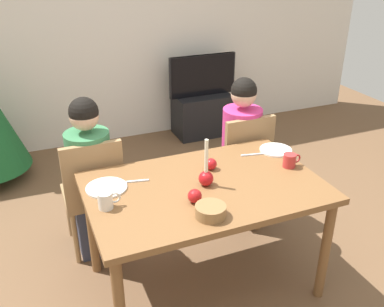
% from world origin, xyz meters
% --- Properties ---
extents(ground_plane, '(7.68, 7.68, 0.00)m').
position_xyz_m(ground_plane, '(0.00, 0.00, 0.00)').
color(ground_plane, brown).
extents(back_wall, '(6.40, 0.10, 2.60)m').
position_xyz_m(back_wall, '(0.00, 2.60, 1.30)').
color(back_wall, silver).
rests_on(back_wall, ground).
extents(dining_table, '(1.40, 0.90, 0.75)m').
position_xyz_m(dining_table, '(0.00, 0.00, 0.67)').
color(dining_table, brown).
rests_on(dining_table, ground).
extents(chair_left, '(0.40, 0.40, 0.90)m').
position_xyz_m(chair_left, '(-0.57, 0.61, 0.51)').
color(chair_left, '#99754C').
rests_on(chair_left, ground).
extents(chair_right, '(0.40, 0.40, 0.90)m').
position_xyz_m(chair_right, '(0.59, 0.61, 0.51)').
color(chair_right, '#99754C').
rests_on(chair_right, ground).
extents(person_left_child, '(0.30, 0.30, 1.17)m').
position_xyz_m(person_left_child, '(-0.57, 0.64, 0.57)').
color(person_left_child, '#33384C').
rests_on(person_left_child, ground).
extents(person_right_child, '(0.30, 0.30, 1.17)m').
position_xyz_m(person_right_child, '(0.59, 0.64, 0.57)').
color(person_right_child, '#33384C').
rests_on(person_right_child, ground).
extents(tv_stand, '(0.64, 0.40, 0.48)m').
position_xyz_m(tv_stand, '(0.99, 2.30, 0.24)').
color(tv_stand, black).
rests_on(tv_stand, ground).
extents(tv, '(0.79, 0.05, 0.46)m').
position_xyz_m(tv, '(0.99, 2.30, 0.71)').
color(tv, black).
rests_on(tv, tv_stand).
extents(candle_centerpiece, '(0.09, 0.09, 0.30)m').
position_xyz_m(candle_centerpiece, '(0.01, -0.00, 0.81)').
color(candle_centerpiece, red).
rests_on(candle_centerpiece, dining_table).
extents(plate_left, '(0.24, 0.24, 0.01)m').
position_xyz_m(plate_left, '(-0.55, 0.18, 0.76)').
color(plate_left, white).
rests_on(plate_left, dining_table).
extents(plate_right, '(0.22, 0.22, 0.01)m').
position_xyz_m(plate_right, '(0.65, 0.25, 0.76)').
color(plate_right, white).
rests_on(plate_right, dining_table).
extents(mug_left, '(0.13, 0.08, 0.10)m').
position_xyz_m(mug_left, '(-0.59, -0.02, 0.80)').
color(mug_left, silver).
rests_on(mug_left, dining_table).
extents(mug_right, '(0.12, 0.08, 0.09)m').
position_xyz_m(mug_right, '(0.60, 0.01, 0.79)').
color(mug_right, '#B72D2D').
rests_on(mug_right, dining_table).
extents(fork_left, '(0.18, 0.05, 0.01)m').
position_xyz_m(fork_left, '(-0.38, 0.20, 0.75)').
color(fork_left, silver).
rests_on(fork_left, dining_table).
extents(fork_right, '(0.18, 0.05, 0.01)m').
position_xyz_m(fork_right, '(0.47, 0.24, 0.75)').
color(fork_right, silver).
rests_on(fork_right, dining_table).
extents(bowl_walnuts, '(0.17, 0.17, 0.06)m').
position_xyz_m(bowl_walnuts, '(-0.10, -0.31, 0.78)').
color(bowl_walnuts, olive).
rests_on(bowl_walnuts, dining_table).
extents(apple_near_candle, '(0.08, 0.08, 0.08)m').
position_xyz_m(apple_near_candle, '(-0.13, -0.15, 0.79)').
color(apple_near_candle, '#AE1719').
rests_on(apple_near_candle, dining_table).
extents(apple_by_left_plate, '(0.07, 0.07, 0.07)m').
position_xyz_m(apple_by_left_plate, '(0.12, 0.17, 0.79)').
color(apple_by_left_plate, '#B5151A').
rests_on(apple_by_left_plate, dining_table).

